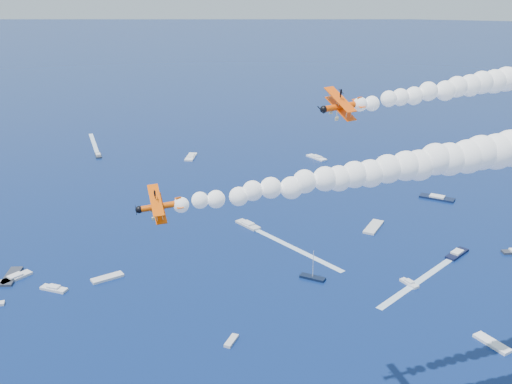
# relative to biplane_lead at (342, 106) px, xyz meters

# --- Properties ---
(biplane_lead) EXTENTS (10.87, 11.59, 7.46)m
(biplane_lead) POSITION_rel_biplane_lead_xyz_m (0.00, 0.00, 0.00)
(biplane_lead) COLOR #F64B05
(biplane_trail) EXTENTS (9.47, 10.39, 6.68)m
(biplane_trail) POSITION_rel_biplane_lead_xyz_m (-22.21, -20.55, -10.78)
(biplane_trail) COLOR #ED5004
(smoke_trail_lead) EXTENTS (65.82, 62.04, 11.04)m
(smoke_trail_lead) POSITION_rel_biplane_lead_xyz_m (26.04, 17.91, 2.42)
(smoke_trail_lead) COLOR white
(smoke_trail_trail) EXTENTS (65.60, 56.20, 11.04)m
(smoke_trail_trail) POSITION_rel_biplane_lead_xyz_m (5.61, -5.55, -8.36)
(smoke_trail_trail) COLOR white
(spectator_boats) EXTENTS (237.11, 176.44, 0.70)m
(spectator_boats) POSITION_rel_biplane_lead_xyz_m (-7.28, 82.55, -61.19)
(spectator_boats) COLOR silver
(spectator_boats) RESTS_ON ground
(boat_wakes) EXTENTS (176.19, 139.44, 0.04)m
(boat_wakes) POSITION_rel_biplane_lead_xyz_m (-46.68, 100.69, -61.51)
(boat_wakes) COLOR white
(boat_wakes) RESTS_ON ground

